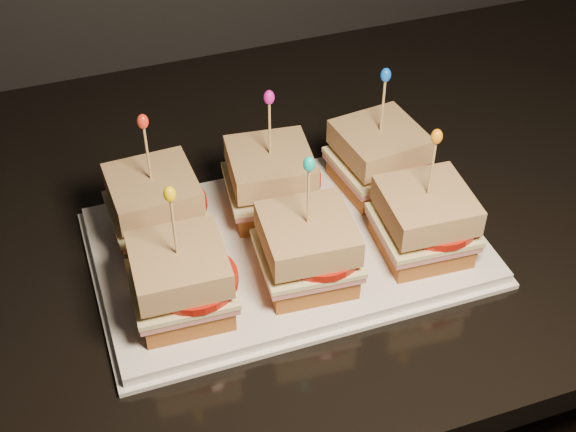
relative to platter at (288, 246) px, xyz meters
name	(u,v)px	position (x,y,z in m)	size (l,w,h in m)	color
granite_slab	(53,259)	(-0.26, 0.10, -0.03)	(2.69, 0.74, 0.03)	black
platter	(288,246)	(0.00, 0.00, 0.00)	(0.43, 0.27, 0.02)	white
platter_rim	(288,250)	(0.00, 0.00, -0.01)	(0.44, 0.28, 0.01)	white
sandwich_0_bread_bot	(158,224)	(-0.14, 0.06, 0.02)	(0.09, 0.09, 0.03)	brown
sandwich_0_ham	(156,213)	(-0.14, 0.06, 0.04)	(0.10, 0.10, 0.01)	#B25A5C
sandwich_0_cheese	(156,209)	(-0.14, 0.06, 0.05)	(0.10, 0.10, 0.01)	beige
sandwich_0_tomato	(167,205)	(-0.12, 0.06, 0.05)	(0.09, 0.09, 0.01)	#AC150B
sandwich_0_bread_top	(153,190)	(-0.14, 0.06, 0.07)	(0.09, 0.09, 0.03)	brown
sandwich_0_pick	(148,157)	(-0.14, 0.06, 0.12)	(0.00, 0.00, 0.09)	tan
sandwich_0_frill	(143,121)	(-0.14, 0.06, 0.16)	(0.01, 0.01, 0.02)	red
sandwich_1_bread_bot	(271,199)	(0.00, 0.06, 0.02)	(0.09, 0.09, 0.03)	brown
sandwich_1_ham	(271,188)	(0.00, 0.06, 0.04)	(0.10, 0.10, 0.01)	#B25A5C
sandwich_1_cheese	(271,184)	(0.00, 0.06, 0.05)	(0.10, 0.10, 0.01)	beige
sandwich_1_tomato	(282,179)	(0.01, 0.06, 0.05)	(0.09, 0.09, 0.01)	#AC150B
sandwich_1_bread_top	(270,165)	(0.00, 0.06, 0.07)	(0.09, 0.09, 0.03)	brown
sandwich_1_pick	(270,132)	(0.00, 0.06, 0.12)	(0.00, 0.00, 0.09)	tan
sandwich_1_frill	(269,97)	(0.00, 0.06, 0.16)	(0.01, 0.01, 0.02)	#C41495
sandwich_2_bread_bot	(376,175)	(0.14, 0.06, 0.02)	(0.09, 0.09, 0.03)	brown
sandwich_2_ham	(377,165)	(0.14, 0.06, 0.04)	(0.10, 0.10, 0.01)	#B25A5C
sandwich_2_cheese	(378,160)	(0.14, 0.06, 0.05)	(0.10, 0.10, 0.01)	beige
sandwich_2_tomato	(390,156)	(0.15, 0.06, 0.05)	(0.09, 0.09, 0.01)	#AC150B
sandwich_2_bread_top	(380,141)	(0.14, 0.06, 0.07)	(0.09, 0.09, 0.03)	brown
sandwich_2_pick	(383,109)	(0.14, 0.06, 0.12)	(0.00, 0.00, 0.09)	tan
sandwich_2_frill	(386,75)	(0.14, 0.06, 0.16)	(0.01, 0.01, 0.02)	blue
sandwich_3_bread_bot	(183,300)	(-0.14, -0.06, 0.02)	(0.09, 0.09, 0.03)	brown
sandwich_3_ham	(182,289)	(-0.14, -0.06, 0.04)	(0.10, 0.10, 0.01)	#B25A5C
sandwich_3_cheese	(181,284)	(-0.14, -0.06, 0.05)	(0.10, 0.10, 0.01)	beige
sandwich_3_tomato	(194,280)	(-0.12, -0.07, 0.05)	(0.09, 0.09, 0.01)	#AC150B
sandwich_3_bread_top	(179,264)	(-0.14, -0.06, 0.07)	(0.09, 0.09, 0.03)	brown
sandwich_3_pick	(174,230)	(-0.14, -0.06, 0.12)	(0.00, 0.00, 0.09)	tan
sandwich_3_frill	(170,194)	(-0.14, -0.06, 0.16)	(0.01, 0.01, 0.02)	yellow
sandwich_4_bread_bot	(307,269)	(0.00, -0.06, 0.02)	(0.09, 0.09, 0.03)	brown
sandwich_4_ham	(307,258)	(0.00, -0.06, 0.04)	(0.10, 0.10, 0.01)	#B25A5C
sandwich_4_cheese	(307,253)	(0.00, -0.06, 0.05)	(0.10, 0.10, 0.01)	beige
sandwich_4_tomato	(320,249)	(0.01, -0.07, 0.05)	(0.09, 0.09, 0.01)	#AC150B
sandwich_4_bread_top	(308,234)	(0.00, -0.06, 0.07)	(0.09, 0.09, 0.03)	brown
sandwich_4_pick	(308,200)	(0.00, -0.06, 0.12)	(0.00, 0.00, 0.09)	tan
sandwich_4_frill	(309,164)	(0.00, -0.06, 0.16)	(0.01, 0.01, 0.02)	#07BCA9
sandwich_5_bread_bot	(421,240)	(0.14, -0.06, 0.02)	(0.09, 0.09, 0.03)	brown
sandwich_5_ham	(423,229)	(0.14, -0.06, 0.04)	(0.10, 0.10, 0.01)	#B25A5C
sandwich_5_cheese	(423,224)	(0.14, -0.06, 0.05)	(0.10, 0.10, 0.01)	beige
sandwich_5_tomato	(437,220)	(0.15, -0.07, 0.05)	(0.09, 0.09, 0.01)	#AC150B
sandwich_5_bread_top	(426,205)	(0.14, -0.06, 0.07)	(0.09, 0.09, 0.03)	brown
sandwich_5_pick	(431,172)	(0.14, -0.06, 0.12)	(0.00, 0.00, 0.09)	tan
sandwich_5_frill	(437,137)	(0.14, -0.06, 0.16)	(0.01, 0.01, 0.02)	orange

